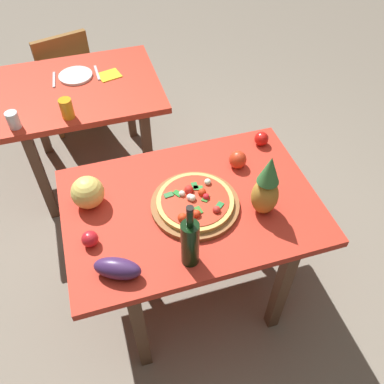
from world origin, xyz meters
TOP-DOWN VIEW (x-y plane):
  - ground_plane at (0.00, 0.00)m, footprint 10.00×10.00m
  - display_table at (0.00, 0.00)m, footprint 1.21×0.83m
  - background_table at (-0.41, 1.16)m, footprint 1.03×0.80m
  - dining_chair at (-0.50, 1.79)m, footprint 0.49×0.49m
  - pizza_board at (0.01, -0.02)m, footprint 0.42×0.42m
  - pizza at (0.01, -0.03)m, footprint 0.36×0.36m
  - wine_bottle at (-0.10, -0.30)m, footprint 0.08×0.08m
  - pineapple_left at (0.31, -0.14)m, footprint 0.12×0.12m
  - melon at (-0.46, 0.14)m, footprint 0.16×0.16m
  - bell_pepper at (0.30, 0.18)m, footprint 0.09×0.09m
  - eggplant at (-0.40, -0.28)m, footprint 0.22×0.17m
  - tomato_at_corner at (0.49, 0.30)m, footprint 0.08×0.08m
  - tomato_beside_pepper at (-0.49, -0.10)m, footprint 0.07×0.07m
  - drinking_glass_juice at (-0.49, 0.85)m, footprint 0.07×0.07m
  - drinking_glass_water at (-0.79, 0.85)m, footprint 0.07×0.07m
  - dinner_plate at (-0.41, 1.28)m, footprint 0.22×0.22m
  - fork_utensil at (-0.55, 1.28)m, footprint 0.03×0.18m
  - knife_utensil at (-0.27, 1.28)m, footprint 0.02×0.18m
  - napkin_folded at (-0.19, 1.22)m, footprint 0.16×0.15m

SIDE VIEW (x-z plane):
  - ground_plane at x=0.00m, z-range 0.00..0.00m
  - dining_chair at x=-0.50m, z-range 0.06..0.91m
  - background_table at x=-0.41m, z-range 0.27..1.03m
  - display_table at x=0.00m, z-range 0.28..1.04m
  - napkin_folded at x=-0.19m, z-range 0.76..0.77m
  - fork_utensil at x=-0.55m, z-range 0.76..0.77m
  - knife_utensil at x=-0.27m, z-range 0.76..0.77m
  - dinner_plate at x=-0.41m, z-range 0.76..0.78m
  - pizza_board at x=0.01m, z-range 0.76..0.78m
  - tomato_beside_pepper at x=-0.49m, z-range 0.76..0.83m
  - tomato_at_corner at x=0.49m, z-range 0.76..0.84m
  - pizza at x=0.01m, z-range 0.77..0.83m
  - bell_pepper at x=0.30m, z-range 0.75..0.85m
  - eggplant at x=-0.40m, z-range 0.76..0.85m
  - drinking_glass_water at x=-0.79m, z-range 0.76..0.86m
  - drinking_glass_juice at x=-0.49m, z-range 0.76..0.88m
  - melon at x=-0.46m, z-range 0.76..0.91m
  - wine_bottle at x=-0.10m, z-range 0.72..1.06m
  - pineapple_left at x=0.31m, z-range 0.74..1.08m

